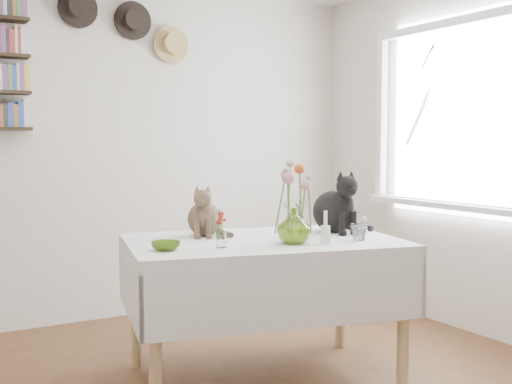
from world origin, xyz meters
TOP-DOWN VIEW (x-y plane):
  - room at (0.00, 0.00)m, footprint 4.08×4.58m
  - window at (1.97, 0.80)m, footprint 0.12×1.52m
  - dining_table at (0.31, 0.60)m, footprint 1.63×1.24m
  - tabby_cat at (0.08, 0.88)m, footprint 0.30×0.32m
  - black_cat at (0.81, 0.64)m, footprint 0.27×0.33m
  - flower_vase at (0.37, 0.39)m, footprint 0.19×0.19m
  - green_bowl at (-0.29, 0.53)m, footprint 0.16×0.16m
  - drinking_glass at (0.74, 0.31)m, footprint 0.13×0.13m
  - candlestick at (0.49, 0.29)m, footprint 0.05×0.05m
  - berry_jar at (-0.02, 0.47)m, footprint 0.05×0.05m
  - porcelain_figurine at (0.91, 0.48)m, footprint 0.05×0.05m
  - flower_bouquet at (0.37, 0.40)m, footprint 0.17×0.13m
  - wall_hats at (0.12, 2.19)m, footprint 0.98×0.09m

SIDE VIEW (x-z plane):
  - dining_table at x=0.31m, z-range 0.20..0.98m
  - green_bowl at x=-0.29m, z-range 0.78..0.83m
  - drinking_glass at x=0.74m, z-range 0.78..0.87m
  - porcelain_figurine at x=0.91m, z-range 0.77..0.88m
  - candlestick at x=0.49m, z-range 0.75..0.93m
  - flower_vase at x=0.37m, z-range 0.78..0.97m
  - berry_jar at x=-0.02m, z-range 0.77..0.98m
  - tabby_cat at x=0.08m, z-range 0.78..1.08m
  - black_cat at x=0.81m, z-range 0.78..1.15m
  - flower_bouquet at x=0.37m, z-range 0.92..1.32m
  - room at x=0.00m, z-range -0.04..2.54m
  - window at x=1.97m, z-range 0.74..2.06m
  - wall_hats at x=0.12m, z-range 1.93..2.41m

